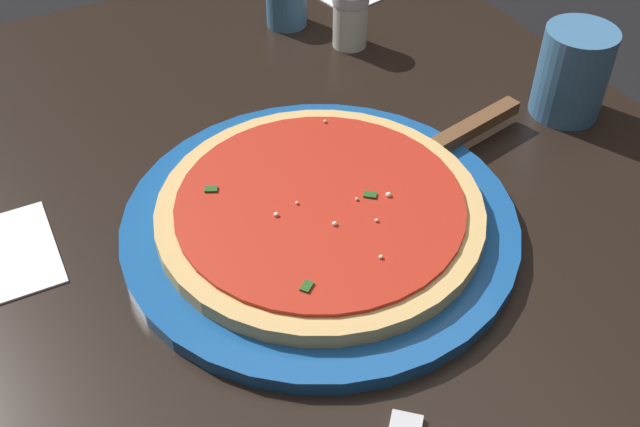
% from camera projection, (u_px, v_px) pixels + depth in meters
% --- Properties ---
extents(restaurant_table, '(1.06, 0.83, 0.74)m').
position_uv_depth(restaurant_table, '(319.00, 298.00, 0.83)').
color(restaurant_table, black).
rests_on(restaurant_table, ground_plane).
extents(serving_plate, '(0.38, 0.38, 0.02)m').
position_uv_depth(serving_plate, '(320.00, 223.00, 0.72)').
color(serving_plate, '#195199').
rests_on(serving_plate, restaurant_table).
extents(pizza, '(0.31, 0.31, 0.02)m').
position_uv_depth(pizza, '(320.00, 210.00, 0.71)').
color(pizza, '#DBB26B').
rests_on(pizza, serving_plate).
extents(pizza_server, '(0.09, 0.22, 0.01)m').
position_uv_depth(pizza_server, '(447.00, 142.00, 0.79)').
color(pizza_server, silver).
rests_on(pizza_server, serving_plate).
extents(cup_tall_drink, '(0.08, 0.08, 0.10)m').
position_uv_depth(cup_tall_drink, '(573.00, 73.00, 0.83)').
color(cup_tall_drink, teal).
rests_on(cup_tall_drink, restaurant_table).
extents(cup_small_sauce, '(0.05, 0.05, 0.05)m').
position_uv_depth(cup_small_sauce, '(286.00, 7.00, 1.00)').
color(cup_small_sauce, teal).
rests_on(cup_small_sauce, restaurant_table).
extents(parmesan_shaker, '(0.05, 0.05, 0.07)m').
position_uv_depth(parmesan_shaker, '(350.00, 18.00, 0.95)').
color(parmesan_shaker, silver).
rests_on(parmesan_shaker, restaurant_table).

